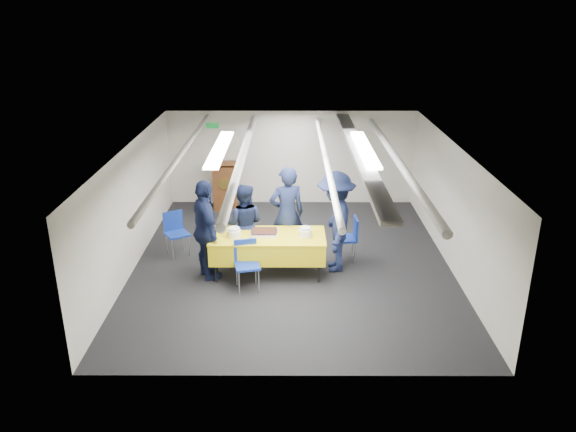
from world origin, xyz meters
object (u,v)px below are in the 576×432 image
at_px(sheet_cake, 264,232).
at_px(sailor_a, 287,214).
at_px(chair_near, 246,259).
at_px(serving_table, 268,246).
at_px(podium, 225,184).
at_px(sailor_d, 335,222).
at_px(sailor_c, 206,230).
at_px(chair_left, 175,229).
at_px(sailor_b, 244,224).
at_px(chair_right, 350,234).

height_order(sheet_cake, sailor_a, sailor_a).
bearing_deg(chair_near, serving_table, 55.25).
distance_m(podium, sailor_d, 4.08).
relative_size(podium, sailor_c, 0.67).
distance_m(chair_left, sailor_d, 3.20).
relative_size(sheet_cake, sailor_c, 0.26).
xyz_separation_m(sailor_b, sailor_d, (1.71, -0.31, 0.17)).
bearing_deg(sailor_d, chair_right, 140.95).
bearing_deg(sailor_a, sailor_c, 14.14).
xyz_separation_m(serving_table, sailor_a, (0.35, 0.64, 0.38)).
relative_size(sailor_b, sailor_d, 0.83).
distance_m(serving_table, sailor_b, 0.74).
height_order(chair_near, sailor_c, sailor_c).
distance_m(serving_table, sailor_d, 1.32).
bearing_deg(sailor_a, sheet_cake, 41.17).
relative_size(serving_table, podium, 1.67).
distance_m(chair_right, sailor_a, 1.29).
bearing_deg(sailor_d, serving_table, -80.07).
distance_m(chair_left, sailor_a, 2.26).
bearing_deg(podium, sailor_c, -89.05).
relative_size(sheet_cake, sailor_b, 0.31).
xyz_separation_m(chair_left, sailor_b, (1.39, -0.36, 0.25)).
relative_size(chair_near, sailor_c, 0.47).
relative_size(podium, chair_near, 1.44).
bearing_deg(sailor_d, sheet_cake, -82.06).
relative_size(serving_table, sailor_d, 1.10).
relative_size(podium, chair_left, 1.44).
relative_size(chair_near, chair_left, 1.00).
xyz_separation_m(sailor_a, sailor_b, (-0.82, -0.12, -0.15)).
height_order(chair_near, sailor_d, sailor_d).
xyz_separation_m(chair_near, sailor_b, (-0.11, 1.03, 0.25)).
xyz_separation_m(sheet_cake, podium, (-1.09, 3.46, -0.20)).
height_order(serving_table, chair_near, chair_near).
height_order(podium, sailor_a, sailor_a).
height_order(chair_right, sailor_c, sailor_c).
distance_m(sailor_b, sailor_c, 0.93).
bearing_deg(serving_table, chair_right, 21.19).
bearing_deg(serving_table, sailor_a, 61.68).
bearing_deg(sailor_b, sailor_c, 55.18).
distance_m(serving_table, chair_right, 1.68).
distance_m(serving_table, sailor_c, 1.16).
distance_m(sheet_cake, chair_left, 2.01).
distance_m(chair_near, sailor_a, 1.41).
relative_size(sailor_a, sailor_c, 1.01).
bearing_deg(serving_table, sailor_c, -172.04).
xyz_separation_m(serving_table, sailor_c, (-1.09, -0.15, 0.37)).
relative_size(podium, chair_right, 1.44).
relative_size(serving_table, chair_right, 2.40).
distance_m(chair_near, sailor_c, 0.91).
bearing_deg(chair_left, sailor_b, -14.48).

